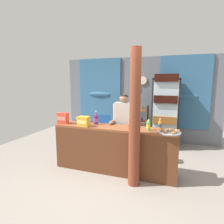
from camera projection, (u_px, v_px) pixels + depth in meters
ground_plane at (123, 158)px, 4.52m from camera, size 7.25×7.25×0.00m
back_wall_curtained at (138, 98)px, 5.91m from camera, size 4.84×0.22×2.57m
stall_counter at (113, 146)px, 3.72m from camera, size 2.47×0.48×0.93m
timber_post at (135, 122)px, 3.20m from camera, size 0.22×0.20×2.39m
drink_fridge at (166, 108)px, 5.20m from camera, size 0.72×0.68×2.03m
bottle_shelf_rack at (139, 123)px, 5.62m from camera, size 0.48×0.28×1.16m
plastic_lawn_chair at (104, 127)px, 5.57m from camera, size 0.57×0.57×0.86m
shopkeeper at (124, 121)px, 4.10m from camera, size 0.48×0.42×1.57m
soda_bottle_grape_soda at (96, 119)px, 3.98m from camera, size 0.10×0.10×0.29m
soda_bottle_orange_soda at (160, 124)px, 3.60m from camera, size 0.07×0.07×0.20m
soda_bottle_lime_soda at (148, 125)px, 3.48m from camera, size 0.07×0.07×0.25m
snack_box_crackers at (63, 118)px, 4.04m from camera, size 0.23×0.12×0.23m
snack_box_choco_powder at (84, 121)px, 3.79m from camera, size 0.22×0.16×0.20m
pastry_tray at (169, 132)px, 3.29m from camera, size 0.40×0.40×0.06m
banana_bunch at (81, 120)px, 4.06m from camera, size 0.28×0.06×0.16m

